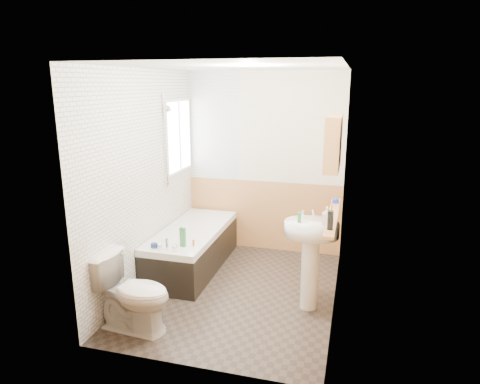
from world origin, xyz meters
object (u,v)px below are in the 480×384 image
bathtub (193,247)px  pine_shelf (333,216)px  sink (311,247)px  toilet (132,293)px  medicine_cabinet (333,143)px

bathtub → pine_shelf: pine_shelf is taller
sink → bathtub: bearing=168.9°
bathtub → toilet: (-0.03, -1.50, 0.10)m
bathtub → sink: (1.57, -0.64, 0.41)m
toilet → medicine_cabinet: medicine_cabinet is taller
medicine_cabinet → pine_shelf: bearing=80.3°
bathtub → medicine_cabinet: 2.41m
pine_shelf → medicine_cabinet: medicine_cabinet is taller
bathtub → pine_shelf: (1.77, -0.53, 0.73)m
toilet → medicine_cabinet: bearing=-60.9°
bathtub → pine_shelf: 1.99m
bathtub → medicine_cabinet: (1.74, -0.70, 1.51)m
pine_shelf → sink: bearing=-153.1°
toilet → medicine_cabinet: (1.77, 0.80, 1.41)m
sink → pine_shelf: 0.39m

